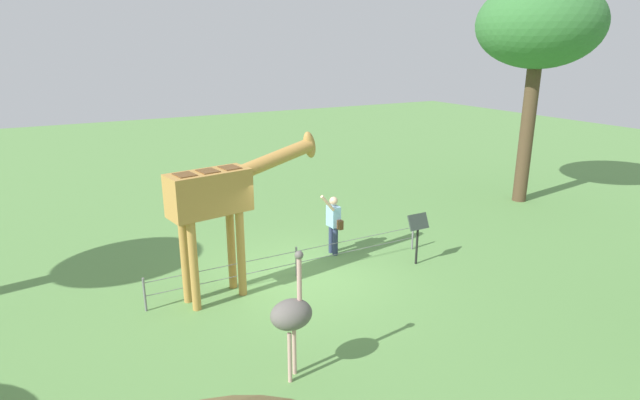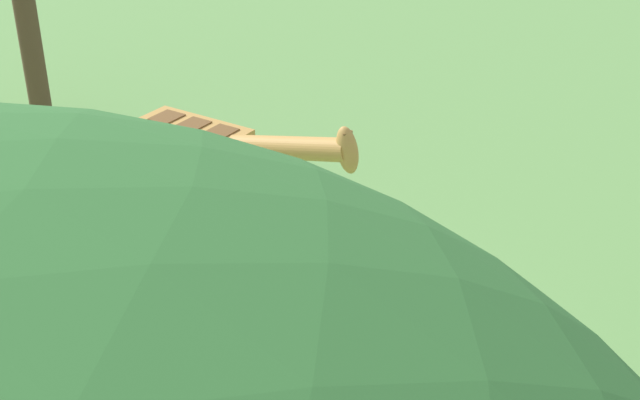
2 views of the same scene
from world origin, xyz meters
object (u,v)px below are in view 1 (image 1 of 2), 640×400
giraffe (222,197)px  tree_northeast (539,27)px  info_sign (418,229)px  ostrich (292,315)px  visitor (333,222)px

giraffe → tree_northeast: size_ratio=0.50×
giraffe → info_sign: size_ratio=2.79×
ostrich → tree_northeast: (11.53, 5.26, 4.72)m
ostrich → tree_northeast: bearing=24.5°
giraffe → ostrich: 3.56m
ostrich → giraffe: bearing=89.6°
visitor → ostrich: size_ratio=0.77×
tree_northeast → info_sign: bearing=-159.1°
giraffe → tree_northeast: bearing=9.2°
info_sign → giraffe: bearing=171.4°
giraffe → ostrich: bearing=-90.4°
ostrich → visitor: bearing=52.6°
info_sign → tree_northeast: bearing=20.9°
ostrich → info_sign: size_ratio=1.70×
giraffe → visitor: 3.59m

